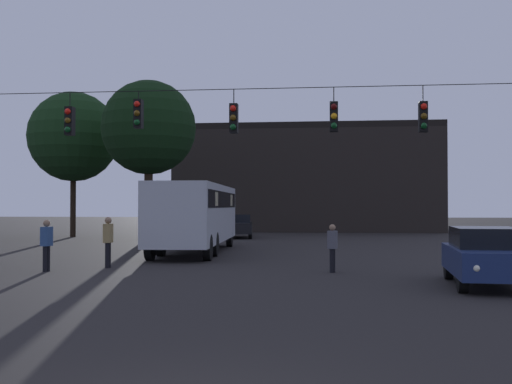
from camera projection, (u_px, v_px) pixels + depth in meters
The scene contains 11 objects.
ground_plane at pixel (297, 249), 30.37m from camera, with size 168.00×168.00×0.00m, color black.
overhead_signal_span at pixel (282, 148), 20.08m from camera, with size 21.24×0.44×6.61m.
city_bus at pixel (196, 211), 28.05m from camera, with size 3.06×11.11×3.00m.
car_near_right at pixel (486, 255), 16.29m from camera, with size 2.11×4.44×1.52m.
car_far_left at pixel (238, 226), 40.91m from camera, with size 2.27×4.48×1.52m.
pedestrian_crossing_left at pixel (332, 246), 19.61m from camera, with size 0.33×0.41×1.51m.
pedestrian_crossing_center at pixel (47, 242), 19.86m from camera, with size 0.29×0.39×1.64m.
pedestrian_crossing_right at pixel (108, 239), 21.07m from camera, with size 0.24×0.36×1.71m.
corner_building at pixel (308, 180), 55.20m from camera, with size 21.50×12.87×8.68m.
tree_left_silhouette at pixel (73, 137), 42.07m from camera, with size 6.02×6.02×9.74m.
tree_behind_building at pixel (149, 128), 37.78m from camera, with size 5.69×5.69×9.66m.
Camera 1 is at (1.39, -5.96, 2.09)m, focal length 44.01 mm.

